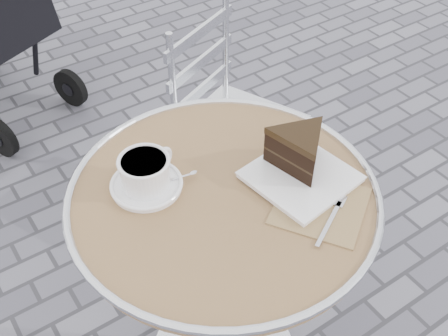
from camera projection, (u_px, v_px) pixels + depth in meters
cafe_table at (223, 240)px, 1.38m from camera, size 0.72×0.72×0.74m
cappuccino_set at (146, 175)px, 1.26m from camera, size 0.19×0.16×0.08m
cake_plate_set at (300, 156)px, 1.28m from camera, size 0.27×0.35×0.11m
bistro_chair at (218, 100)px, 1.91m from camera, size 0.48×0.48×0.81m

